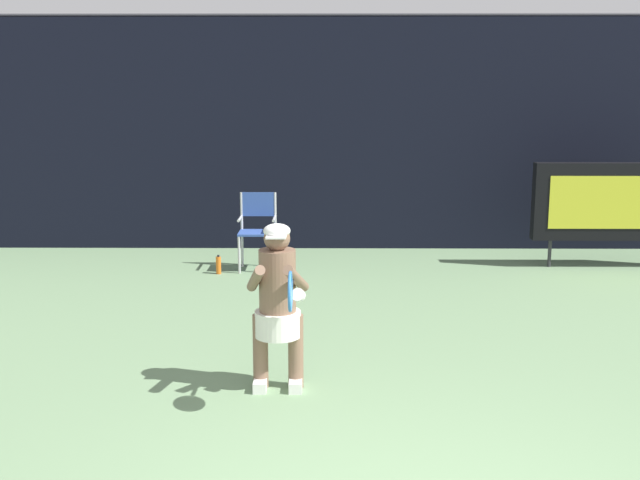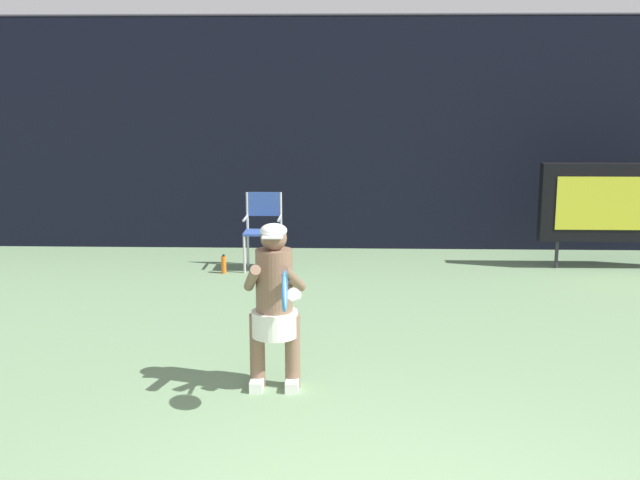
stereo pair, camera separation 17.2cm
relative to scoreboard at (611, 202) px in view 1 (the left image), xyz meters
name	(u,v)px [view 1 (the left image)]	position (x,y,z in m)	size (l,w,h in m)	color
backdrop_screen	(356,135)	(-3.58, 1.35, 0.86)	(18.00, 0.12, 3.66)	black
scoreboard	(611,202)	(0.00, 0.00, 0.00)	(2.20, 0.21, 1.50)	black
umpire_chair	(258,226)	(-5.00, -0.17, -0.33)	(0.52, 0.44, 1.08)	#B7B7BC
water_bottle	(219,265)	(-5.53, -0.48, -0.82)	(0.07, 0.07, 0.27)	orange
tennis_player	(278,301)	(-4.44, -4.62, -0.19)	(0.53, 0.61, 1.42)	white
tennis_racket	(290,291)	(-4.31, -5.19, 0.06)	(0.03, 0.60, 0.31)	black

